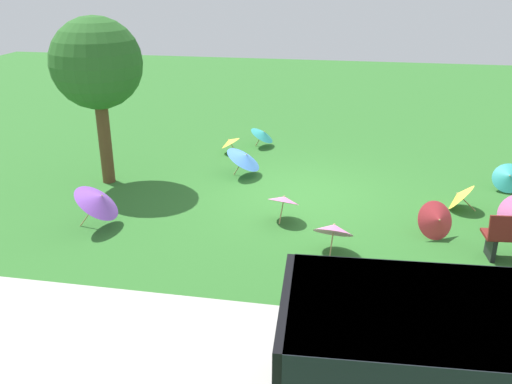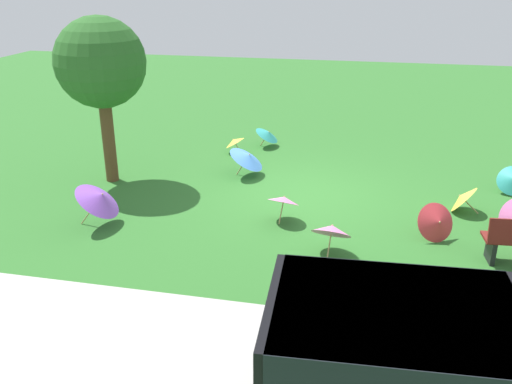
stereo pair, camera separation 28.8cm
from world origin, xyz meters
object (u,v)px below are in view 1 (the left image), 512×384
Objects in this scene: van_dark at (479,359)px; parasol_pink_2 at (334,229)px; parasol_yellow_0 at (459,195)px; parasol_teal_3 at (510,177)px; parasol_purple_0 at (99,199)px; shade_tree at (97,65)px; parasol_teal_2 at (263,134)px; parasol_pink_0 at (284,199)px; parasol_blue_0 at (245,157)px; parasol_yellow_2 at (230,141)px; parasol_red_1 at (437,220)px.

parasol_pink_2 is at bearing -65.94° from van_dark.
parasol_yellow_0 is 1.78m from parasol_teal_3.
van_dark is at bearing 147.42° from parasol_purple_0.
van_dark is 1.22× the size of shade_tree.
shade_tree reaches higher than parasol_purple_0.
parasol_teal_2 is at bearing -68.91° from parasol_pink_2.
parasol_pink_0 is 2.71m from parasol_blue_0.
parasol_teal_3 is at bearing -173.55° from shade_tree.
parasol_teal_2 is at bearing -132.78° from shade_tree.
parasol_yellow_2 is at bearing -13.11° from parasol_teal_3.
van_dark is 8.46m from parasol_blue_0.
parasol_blue_0 reaches higher than parasol_red_1.
parasol_teal_2 is at bearing -21.27° from parasol_teal_3.
parasol_teal_2 is at bearing -110.92° from parasol_purple_0.
parasol_blue_0 is (4.89, -1.16, 0.17)m from parasol_yellow_0.
parasol_teal_2 is 0.90× the size of parasol_teal_3.
shade_tree is 4.50× the size of parasol_teal_3.
van_dark reaches higher than parasol_pink_0.
parasol_red_1 is at bearing -154.29° from parasol_pink_2.
parasol_red_1 is at bearing 54.98° from parasol_teal_3.
parasol_purple_0 is 1.24× the size of parasol_pink_2.
van_dark reaches higher than parasol_pink_2.
van_dark is 7.80m from parasol_teal_3.
shade_tree reaches higher than van_dark.
van_dark is 7.56× the size of parasol_yellow_2.
parasol_yellow_2 is (4.85, -9.11, -0.57)m from van_dark.
parasol_purple_0 reaches higher than parasol_yellow_2.
parasol_yellow_0 is (-3.60, -1.23, -0.14)m from parasol_pink_0.
van_dark is 5.47× the size of parasol_teal_3.
parasol_yellow_2 is (2.07, -4.09, -0.12)m from parasol_pink_0.
shade_tree is 7.99m from parasol_red_1.
parasol_teal_3 is at bearing -105.68° from van_dark.
parasol_yellow_0 is 1.36× the size of parasol_yellow_2.
van_dark reaches higher than parasol_yellow_2.
parasol_pink_0 is at bearing -61.03° from van_dark.
van_dark is 5.85× the size of parasol_pink_2.
van_dark is 6.33m from parasol_yellow_0.
parasol_teal_2 reaches higher than parasol_yellow_2.
parasol_yellow_2 is at bearing -63.14° from parasol_pink_0.
parasol_yellow_2 is (5.67, -2.86, 0.02)m from parasol_yellow_0.
parasol_red_1 is (-7.43, 1.67, -2.43)m from shade_tree.
parasol_pink_2 reaches higher than parasol_pink_0.
parasol_red_1 is 2.12m from parasol_pink_2.
parasol_teal_2 is (1.26, -4.86, -0.07)m from parasol_pink_0.
van_dark is 10.69m from parasol_teal_2.
parasol_blue_0 is at bearing 89.36° from parasol_teal_2.
parasol_blue_0 is (1.29, -2.38, 0.03)m from parasol_pink_0.
parasol_teal_2 is at bearing -75.41° from parasol_pink_0.
parasol_red_1 reaches higher than parasol_yellow_0.
parasol_pink_2 is (1.72, -3.84, -0.45)m from van_dark.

